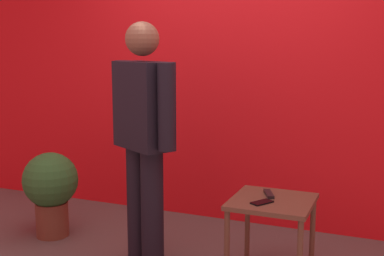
# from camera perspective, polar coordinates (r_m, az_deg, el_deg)

# --- Properties ---
(back_wall_red) EXTENTS (5.29, 0.12, 3.37)m
(back_wall_red) POSITION_cam_1_polar(r_m,az_deg,el_deg) (4.35, 5.03, 11.36)
(back_wall_red) COLOR red
(back_wall_red) RESTS_ON ground_plane
(standing_person) EXTENTS (0.63, 0.43, 1.69)m
(standing_person) POSITION_cam_1_polar(r_m,az_deg,el_deg) (3.47, -5.46, -0.43)
(standing_person) COLOR black
(standing_person) RESTS_ON ground_plane
(side_table) EXTENTS (0.52, 0.52, 0.55)m
(side_table) POSITION_cam_1_polar(r_m,az_deg,el_deg) (3.35, 9.01, -9.35)
(side_table) COLOR brown
(side_table) RESTS_ON ground_plane
(cell_phone) EXTENTS (0.13, 0.16, 0.01)m
(cell_phone) POSITION_cam_1_polar(r_m,az_deg,el_deg) (3.24, 7.90, -8.31)
(cell_phone) COLOR black
(cell_phone) RESTS_ON side_table
(tv_remote) EXTENTS (0.11, 0.17, 0.02)m
(tv_remote) POSITION_cam_1_polar(r_m,az_deg,el_deg) (3.40, 8.66, -7.37)
(tv_remote) COLOR black
(tv_remote) RESTS_ON side_table
(potted_plant) EXTENTS (0.44, 0.44, 0.69)m
(potted_plant) POSITION_cam_1_polar(r_m,az_deg,el_deg) (4.23, -15.65, -6.43)
(potted_plant) COLOR brown
(potted_plant) RESTS_ON ground_plane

